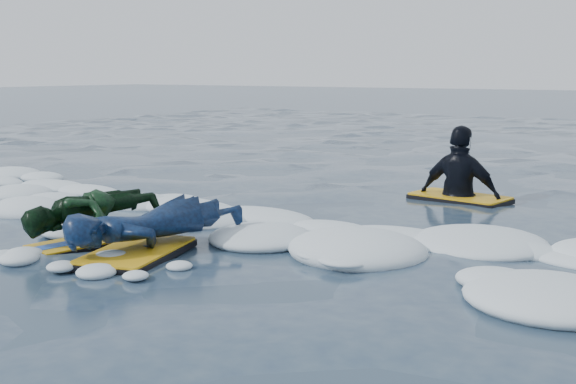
% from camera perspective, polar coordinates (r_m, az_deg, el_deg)
% --- Properties ---
extents(ground, '(120.00, 120.00, 0.00)m').
position_cam_1_polar(ground, '(6.67, -7.00, -4.83)').
color(ground, '#162637').
rests_on(ground, ground).
extents(foam_band, '(12.00, 3.10, 0.30)m').
position_cam_1_polar(foam_band, '(7.47, -1.93, -3.20)').
color(foam_band, white).
rests_on(foam_band, ground).
extents(prone_woman_unit, '(0.97, 1.89, 0.47)m').
position_cam_1_polar(prone_woman_unit, '(6.68, -10.56, -2.76)').
color(prone_woman_unit, black).
rests_on(prone_woman_unit, ground).
extents(prone_child_unit, '(0.94, 1.44, 0.52)m').
position_cam_1_polar(prone_child_unit, '(7.13, -15.26, -1.96)').
color(prone_child_unit, black).
rests_on(prone_child_unit, ground).
extents(waiting_rider_unit, '(1.31, 0.86, 1.82)m').
position_cam_1_polar(waiting_rider_unit, '(9.41, 13.41, -0.42)').
color(waiting_rider_unit, black).
rests_on(waiting_rider_unit, ground).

